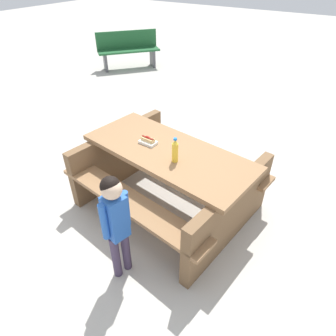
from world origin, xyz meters
The scene contains 6 objects.
ground_plane centered at (0.00, 0.00, 0.00)m, with size 30.00×30.00×0.00m, color #B7B2A8.
picnic_table centered at (0.00, 0.00, 0.44)m, with size 1.97×1.63×0.75m.
soda_bottle centered at (-0.16, 0.13, 0.87)m, with size 0.06×0.06×0.25m.
hotdog_tray centered at (0.24, 0.01, 0.78)m, with size 0.18×0.12×0.08m.
child_in_coat centered at (-0.13, 0.96, 0.68)m, with size 0.18×0.26×1.07m.
park_bench_mid centered at (3.62, -3.74, 0.45)m, with size 1.26×1.41×0.85m.
Camera 1 is at (-1.37, 2.10, 2.35)m, focal length 31.43 mm.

